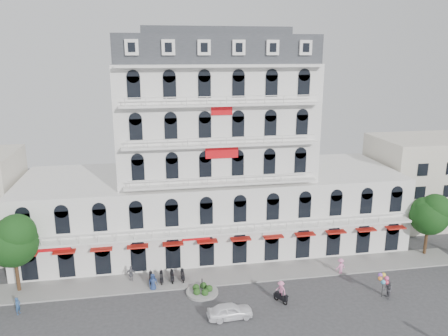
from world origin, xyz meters
TOP-DOWN VIEW (x-y plane):
  - ground at (0.00, 0.00)m, footprint 120.00×120.00m
  - sidewalk at (0.00, 9.00)m, footprint 53.00×4.00m
  - main_building at (0.00, 18.00)m, footprint 45.00×15.00m
  - flank_building_east at (30.00, 20.00)m, footprint 14.00×10.00m
  - traffic_island at (-3.00, 6.00)m, footprint 3.20×3.20m
  - parked_scooter_row at (-6.35, 8.80)m, footprint 4.40×1.80m
  - tree_west_inner at (-20.95, 9.48)m, footprint 4.76×4.76m
  - tree_east_inner at (24.05, 9.98)m, footprint 4.40×4.37m
  - parked_car at (-1.05, 1.45)m, footprint 4.21×1.91m
  - rider_center at (4.18, 3.09)m, footprint 1.18×1.50m
  - pedestrian_left at (-7.78, 7.39)m, footprint 1.01×0.79m
  - pedestrian_mid at (-9.98, 9.50)m, footprint 1.12×0.71m
  - pedestrian_right at (12.13, 7.23)m, footprint 1.34×0.99m
  - pedestrian_far at (-20.00, 5.39)m, footprint 0.60×0.71m
  - balloon_vendor at (14.51, 2.07)m, footprint 1.35×1.30m

SIDE VIEW (x-z plane):
  - ground at x=0.00m, z-range 0.00..0.00m
  - parked_scooter_row at x=-6.35m, z-range -0.55..0.55m
  - sidewalk at x=0.00m, z-range 0.00..0.16m
  - traffic_island at x=-3.00m, z-range -0.54..1.06m
  - parked_car at x=-1.05m, z-range 0.00..1.40m
  - pedestrian_far at x=-20.00m, z-range 0.00..1.66m
  - pedestrian_mid at x=-9.98m, z-range 0.00..1.77m
  - pedestrian_left at x=-7.78m, z-range 0.00..1.83m
  - pedestrian_right at x=12.13m, z-range 0.00..1.85m
  - rider_center at x=4.18m, z-range 0.07..2.32m
  - balloon_vendor at x=14.51m, z-range 0.03..2.48m
  - tree_east_inner at x=24.05m, z-range 1.43..9.00m
  - tree_west_inner at x=-20.95m, z-range 1.56..9.81m
  - flank_building_east at x=30.00m, z-range 0.00..12.00m
  - main_building at x=0.00m, z-range -2.94..22.86m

